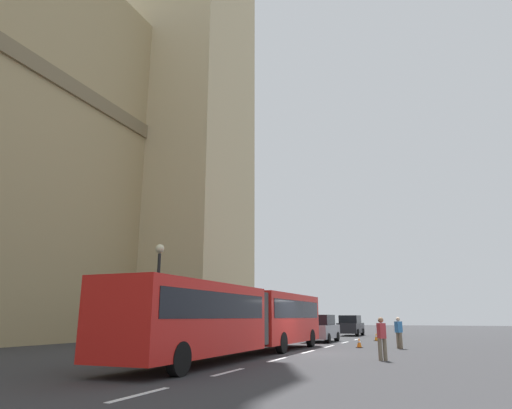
{
  "coord_description": "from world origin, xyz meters",
  "views": [
    {
      "loc": [
        -21.93,
        -6.53,
        1.7
      ],
      "look_at": [
        4.54,
        4.32,
        8.88
      ],
      "focal_mm": 31.5,
      "sensor_mm": 36.0,
      "label": 1
    }
  ],
  "objects_px": {
    "street_lamp": "(158,289)",
    "pedestrian_by_kerb": "(399,332)",
    "sedan_lead": "(321,328)",
    "traffic_cone_middle": "(376,337)",
    "articulated_bus": "(243,316)",
    "pedestrian_near_cones": "(382,337)",
    "sedan_trailing": "(351,326)",
    "traffic_cone_west": "(359,343)"
  },
  "relations": [
    {
      "from": "street_lamp",
      "to": "articulated_bus",
      "type": "bearing_deg",
      "value": -87.32
    },
    {
      "from": "pedestrian_near_cones",
      "to": "pedestrian_by_kerb",
      "type": "xyz_separation_m",
      "value": [
        7.57,
        0.01,
        0.0
      ]
    },
    {
      "from": "street_lamp",
      "to": "pedestrian_by_kerb",
      "type": "height_order",
      "value": "street_lamp"
    },
    {
      "from": "traffic_cone_west",
      "to": "pedestrian_by_kerb",
      "type": "distance_m",
      "value": 2.3
    },
    {
      "from": "sedan_lead",
      "to": "traffic_cone_west",
      "type": "xyz_separation_m",
      "value": [
        -5.21,
        -3.55,
        -0.63
      ]
    },
    {
      "from": "street_lamp",
      "to": "sedan_trailing",
      "type": "bearing_deg",
      "value": -10.8
    },
    {
      "from": "sedan_trailing",
      "to": "street_lamp",
      "type": "bearing_deg",
      "value": 169.2
    },
    {
      "from": "traffic_cone_west",
      "to": "pedestrian_by_kerb",
      "type": "height_order",
      "value": "pedestrian_by_kerb"
    },
    {
      "from": "sedan_trailing",
      "to": "traffic_cone_west",
      "type": "bearing_deg",
      "value": -167.89
    },
    {
      "from": "sedan_trailing",
      "to": "sedan_lead",
      "type": "bearing_deg",
      "value": -179.67
    },
    {
      "from": "articulated_bus",
      "to": "sedan_lead",
      "type": "xyz_separation_m",
      "value": [
        12.98,
        -0.29,
        -0.83
      ]
    },
    {
      "from": "traffic_cone_middle",
      "to": "sedan_trailing",
      "type": "bearing_deg",
      "value": 21.7
    },
    {
      "from": "articulated_bus",
      "to": "pedestrian_near_cones",
      "type": "relative_size",
      "value": 10.43
    },
    {
      "from": "articulated_bus",
      "to": "pedestrian_near_cones",
      "type": "xyz_separation_m",
      "value": [
        0.23,
        -6.07,
        -0.83
      ]
    },
    {
      "from": "articulated_bus",
      "to": "street_lamp",
      "type": "height_order",
      "value": "street_lamp"
    },
    {
      "from": "sedan_lead",
      "to": "traffic_cone_west",
      "type": "bearing_deg",
      "value": -145.77
    },
    {
      "from": "articulated_bus",
      "to": "pedestrian_by_kerb",
      "type": "distance_m",
      "value": 9.91
    },
    {
      "from": "pedestrian_near_cones",
      "to": "pedestrian_by_kerb",
      "type": "bearing_deg",
      "value": 0.1
    },
    {
      "from": "traffic_cone_west",
      "to": "traffic_cone_middle",
      "type": "height_order",
      "value": "same"
    },
    {
      "from": "sedan_lead",
      "to": "traffic_cone_middle",
      "type": "xyz_separation_m",
      "value": [
        2.9,
        -3.41,
        -0.63
      ]
    },
    {
      "from": "sedan_lead",
      "to": "street_lamp",
      "type": "relative_size",
      "value": 0.83
    },
    {
      "from": "sedan_lead",
      "to": "traffic_cone_west",
      "type": "height_order",
      "value": "sedan_lead"
    },
    {
      "from": "articulated_bus",
      "to": "traffic_cone_west",
      "type": "height_order",
      "value": "articulated_bus"
    },
    {
      "from": "sedan_trailing",
      "to": "traffic_cone_west",
      "type": "xyz_separation_m",
      "value": [
        -16.84,
        -3.61,
        -0.63
      ]
    },
    {
      "from": "sedan_trailing",
      "to": "pedestrian_by_kerb",
      "type": "relative_size",
      "value": 2.6
    },
    {
      "from": "pedestrian_near_cones",
      "to": "articulated_bus",
      "type": "bearing_deg",
      "value": 92.16
    },
    {
      "from": "articulated_bus",
      "to": "traffic_cone_middle",
      "type": "xyz_separation_m",
      "value": [
        15.88,
        -3.7,
        -1.46
      ]
    },
    {
      "from": "articulated_bus",
      "to": "sedan_trailing",
      "type": "height_order",
      "value": "articulated_bus"
    },
    {
      "from": "pedestrian_near_cones",
      "to": "street_lamp",
      "type": "bearing_deg",
      "value": 92.38
    },
    {
      "from": "sedan_lead",
      "to": "pedestrian_by_kerb",
      "type": "distance_m",
      "value": 7.75
    },
    {
      "from": "street_lamp",
      "to": "traffic_cone_middle",
      "type": "bearing_deg",
      "value": -27.02
    },
    {
      "from": "traffic_cone_west",
      "to": "sedan_trailing",
      "type": "bearing_deg",
      "value": 12.11
    },
    {
      "from": "sedan_lead",
      "to": "pedestrian_near_cones",
      "type": "bearing_deg",
      "value": -155.64
    },
    {
      "from": "traffic_cone_west",
      "to": "street_lamp",
      "type": "relative_size",
      "value": 0.11
    },
    {
      "from": "sedan_trailing",
      "to": "street_lamp",
      "type": "relative_size",
      "value": 0.83
    },
    {
      "from": "articulated_bus",
      "to": "traffic_cone_middle",
      "type": "height_order",
      "value": "articulated_bus"
    },
    {
      "from": "sedan_lead",
      "to": "sedan_trailing",
      "type": "distance_m",
      "value": 11.62
    },
    {
      "from": "pedestrian_near_cones",
      "to": "sedan_trailing",
      "type": "bearing_deg",
      "value": 13.47
    },
    {
      "from": "articulated_bus",
      "to": "street_lamp",
      "type": "distance_m",
      "value": 4.7
    },
    {
      "from": "street_lamp",
      "to": "pedestrian_by_kerb",
      "type": "xyz_separation_m",
      "value": [
        8.01,
        -10.56,
        -2.14
      ]
    },
    {
      "from": "traffic_cone_west",
      "to": "street_lamp",
      "type": "height_order",
      "value": "street_lamp"
    },
    {
      "from": "articulated_bus",
      "to": "sedan_trailing",
      "type": "bearing_deg",
      "value": -0.53
    }
  ]
}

